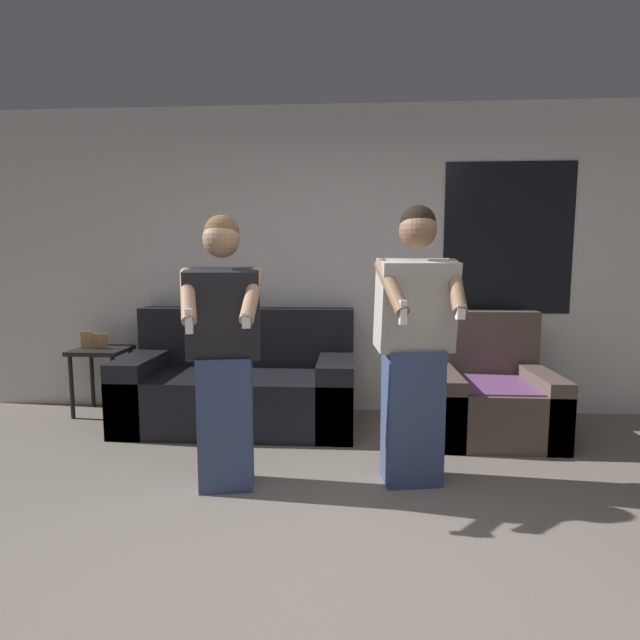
{
  "coord_description": "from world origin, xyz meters",
  "views": [
    {
      "loc": [
        -0.04,
        -1.89,
        1.37
      ],
      "look_at": [
        -0.22,
        1.04,
        1.01
      ],
      "focal_mm": 28.0,
      "sensor_mm": 36.0,
      "label": 1
    }
  ],
  "objects_px": {
    "armchair": "(488,395)",
    "side_table": "(101,359)",
    "person_left": "(224,354)",
    "person_right": "(415,347)",
    "couch": "(241,386)"
  },
  "relations": [
    {
      "from": "side_table",
      "to": "person_left",
      "type": "distance_m",
      "value": 2.04
    },
    {
      "from": "armchair",
      "to": "side_table",
      "type": "distance_m",
      "value": 3.33
    },
    {
      "from": "armchair",
      "to": "person_left",
      "type": "bearing_deg",
      "value": -149.39
    },
    {
      "from": "armchair",
      "to": "side_table",
      "type": "xyz_separation_m",
      "value": [
        -3.31,
        0.29,
        0.2
      ]
    },
    {
      "from": "side_table",
      "to": "person_right",
      "type": "relative_size",
      "value": 0.44
    },
    {
      "from": "armchair",
      "to": "person_left",
      "type": "relative_size",
      "value": 0.58
    },
    {
      "from": "side_table",
      "to": "person_left",
      "type": "xyz_separation_m",
      "value": [
        1.47,
        -1.38,
        0.32
      ]
    },
    {
      "from": "couch",
      "to": "person_right",
      "type": "relative_size",
      "value": 1.12
    },
    {
      "from": "armchair",
      "to": "side_table",
      "type": "height_order",
      "value": "armchair"
    },
    {
      "from": "couch",
      "to": "armchair",
      "type": "bearing_deg",
      "value": -2.76
    },
    {
      "from": "person_right",
      "to": "person_left",
      "type": "bearing_deg",
      "value": -173.3
    },
    {
      "from": "armchair",
      "to": "person_right",
      "type": "relative_size",
      "value": 0.56
    },
    {
      "from": "couch",
      "to": "side_table",
      "type": "xyz_separation_m",
      "value": [
        -1.3,
        0.2,
        0.18
      ]
    },
    {
      "from": "side_table",
      "to": "armchair",
      "type": "bearing_deg",
      "value": -5.08
    },
    {
      "from": "person_left",
      "to": "side_table",
      "type": "bearing_deg",
      "value": 136.83
    }
  ]
}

